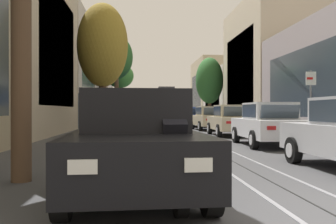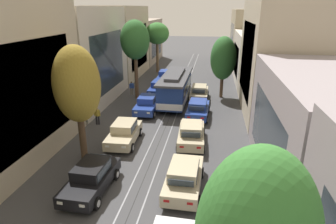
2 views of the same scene
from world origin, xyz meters
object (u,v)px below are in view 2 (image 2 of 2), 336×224
Objects in this scene: parked_car_blue_far_left at (165,77)px; parked_car_blue_fifth_right at (198,109)px; street_tree_kerb_left_mid at (135,41)px; parked_car_beige_fourth_right at (191,133)px; parked_car_beige_mid_right at (184,177)px; pedestrian_on_left_pavement at (97,115)px; parked_car_beige_fourth_left at (124,133)px; parked_car_blue_sixth_left at (159,88)px; parked_car_beige_sixth_right at (199,92)px; parked_car_blue_fifth_left at (147,104)px; street_tree_kerb_right_second at (223,58)px; cable_car_trolley at (175,89)px; parked_car_black_mid_left at (91,178)px; street_tree_kerb_left_second at (77,85)px; pedestrian_on_right_pavement at (132,87)px; street_tree_kerb_left_fourth at (157,34)px.

parked_car_blue_far_left is 0.99× the size of parked_car_blue_fifth_right.
parked_car_blue_far_left is 9.42m from street_tree_kerb_left_mid.
parked_car_beige_mid_right is at bearing -89.53° from parked_car_beige_fourth_right.
pedestrian_on_left_pavement is (-8.12, 2.48, 0.08)m from parked_car_beige_fourth_right.
parked_car_beige_fourth_left and parked_car_blue_sixth_left have the same top height.
parked_car_beige_mid_right is at bearing -89.80° from parked_car_beige_sixth_right.
parked_car_beige_mid_right is at bearing -90.59° from parked_car_blue_fifth_right.
parked_car_blue_fifth_left is 2.82× the size of pedestrian_on_left_pavement.
street_tree_kerb_right_second reaches higher than parked_car_blue_fifth_left.
parked_car_beige_fourth_left is 4.49m from pedestrian_on_left_pavement.
parked_car_beige_mid_right is at bearing -80.74° from cable_car_trolley.
cable_car_trolley reaches higher than parked_car_blue_fifth_right.
street_tree_kerb_left_mid is (-6.70, -0.58, 5.36)m from parked_car_beige_sixth_right.
street_tree_kerb_right_second is 4.23× the size of pedestrian_on_left_pavement.
parked_car_blue_fifth_right is at bearing 67.49° from parked_car_black_mid_left.
parked_car_blue_far_left is at bearing 92.32° from parked_car_blue_sixth_left.
street_tree_kerb_left_second reaches higher than parked_car_beige_fourth_right.
parked_car_beige_fourth_right is at bearing -74.81° from parked_car_blue_far_left.
street_tree_kerb_left_second is 0.81× the size of cable_car_trolley.
parked_car_blue_far_left is 9.75m from street_tree_kerb_right_second.
pedestrian_on_right_pavement is at bearing 93.55° from street_tree_kerb_left_second.
parked_car_blue_fifth_right is at bearing -53.64° from cable_car_trolley.
parked_car_black_mid_left is 24.37m from parked_car_blue_far_left.
street_tree_kerb_left_second is 1.12× the size of street_tree_kerb_right_second.
parked_car_blue_fifth_left and parked_car_beige_sixth_right have the same top height.
pedestrian_on_left_pavement is at bearing -137.17° from street_tree_kerb_right_second.
parked_car_beige_mid_right is at bearing -78.30° from parked_car_blue_far_left.
pedestrian_on_right_pavement is (-2.82, 12.15, 0.08)m from parked_car_beige_fourth_left.
cable_car_trolley is (-2.50, 3.39, 0.86)m from parked_car_blue_fifth_right.
street_tree_kerb_left_mid is at bearing -88.59° from street_tree_kerb_left_fourth.
pedestrian_on_right_pavement is (-2.83, -6.23, 0.08)m from parked_car_blue_far_left.
street_tree_kerb_right_second is (7.17, -5.61, 3.47)m from parked_car_blue_far_left.
street_tree_kerb_left_second is at bearing -86.45° from pedestrian_on_right_pavement.
parked_car_beige_fourth_right is (4.83, -17.79, 0.00)m from parked_car_blue_far_left.
cable_car_trolley reaches higher than pedestrian_on_right_pavement.
street_tree_kerb_right_second is at bearing 42.83° from pedestrian_on_left_pavement.
parked_car_beige_sixth_right is 15.72m from street_tree_kerb_left_fourth.
parked_car_blue_sixth_left is 7.76m from street_tree_kerb_right_second.
parked_car_blue_sixth_left is at bearing 88.92° from parked_car_beige_fourth_left.
parked_car_black_mid_left is 31.08m from street_tree_kerb_left_fourth.
parked_car_blue_fifth_left is at bearing -63.87° from street_tree_kerb_left_mid.
street_tree_kerb_left_second reaches higher than street_tree_kerb_left_fourth.
parked_car_beige_sixth_right is at bearing 64.58° from street_tree_kerb_left_second.
street_tree_kerb_left_mid is at bearing 79.77° from pedestrian_on_left_pavement.
parked_car_beige_sixth_right is 2.81× the size of pedestrian_on_left_pavement.
parked_car_blue_sixth_left is at bearing 69.88° from pedestrian_on_left_pavement.
parked_car_black_mid_left is at bearing -90.73° from parked_car_blue_sixth_left.
parked_car_blue_far_left is 2.81× the size of pedestrian_on_left_pavement.
street_tree_kerb_left_mid is (-1.88, 16.85, 5.36)m from parked_car_black_mid_left.
parked_car_beige_fourth_left is 25.19m from street_tree_kerb_left_fourth.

